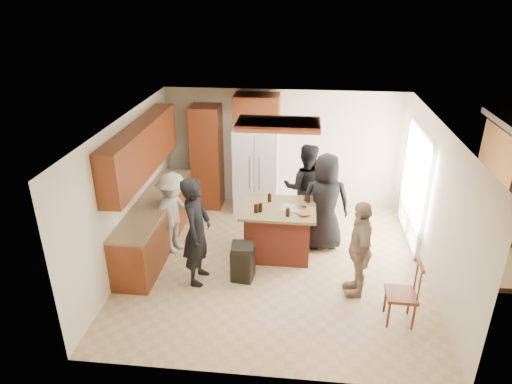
# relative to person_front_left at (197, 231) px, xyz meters

# --- Properties ---
(person_front_left) EXTENTS (0.52, 0.69, 1.80)m
(person_front_left) POSITION_rel_person_front_left_xyz_m (0.00, 0.00, 0.00)
(person_front_left) COLOR black
(person_front_left) RESTS_ON ground
(person_behind_left) EXTENTS (0.86, 0.53, 1.75)m
(person_behind_left) POSITION_rel_person_front_left_xyz_m (1.68, 1.92, -0.02)
(person_behind_left) COLOR black
(person_behind_left) RESTS_ON ground
(person_behind_right) EXTENTS (0.92, 0.65, 1.79)m
(person_behind_right) POSITION_rel_person_front_left_xyz_m (2.03, 1.27, -0.00)
(person_behind_right) COLOR black
(person_behind_right) RESTS_ON ground
(person_side_right) EXTENTS (0.54, 0.96, 1.58)m
(person_side_right) POSITION_rel_person_front_left_xyz_m (2.51, -0.07, -0.11)
(person_side_right) COLOR #9F836D
(person_side_right) RESTS_ON ground
(person_counter) EXTENTS (0.80, 1.07, 1.50)m
(person_counter) POSITION_rel_person_front_left_xyz_m (-0.62, 0.85, -0.15)
(person_counter) COLOR #97978F
(person_counter) RESTS_ON ground
(left_cabinetry) EXTENTS (0.64, 3.00, 2.30)m
(left_cabinetry) POSITION_rel_person_front_left_xyz_m (-1.04, 0.98, 0.05)
(left_cabinetry) COLOR maroon
(left_cabinetry) RESTS_ON ground
(back_wall_units) EXTENTS (1.80, 0.60, 2.45)m
(back_wall_units) POSITION_rel_person_front_left_xyz_m (-0.13, 2.78, 0.48)
(back_wall_units) COLOR maroon
(back_wall_units) RESTS_ON ground
(refrigerator) EXTENTS (0.90, 0.76, 1.80)m
(refrigerator) POSITION_rel_person_front_left_xyz_m (0.65, 2.70, -0.00)
(refrigerator) COLOR white
(refrigerator) RESTS_ON ground
(kitchen_island) EXTENTS (1.28, 1.03, 0.93)m
(kitchen_island) POSITION_rel_person_front_left_xyz_m (1.22, 0.93, -0.43)
(kitchen_island) COLOR #9B3728
(kitchen_island) RESTS_ON ground
(island_items) EXTENTS (0.99, 0.67, 0.15)m
(island_items) POSITION_rel_person_front_left_xyz_m (1.41, 0.81, 0.07)
(island_items) COLOR silver
(island_items) RESTS_ON kitchen_island
(trash_bin) EXTENTS (0.38, 0.38, 0.63)m
(trash_bin) POSITION_rel_person_front_left_xyz_m (0.71, 0.11, -0.58)
(trash_bin) COLOR black
(trash_bin) RESTS_ON ground
(spindle_chair) EXTENTS (0.43, 0.43, 0.99)m
(spindle_chair) POSITION_rel_person_front_left_xyz_m (3.08, -0.69, -0.45)
(spindle_chair) COLOR maroon
(spindle_chair) RESTS_ON ground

